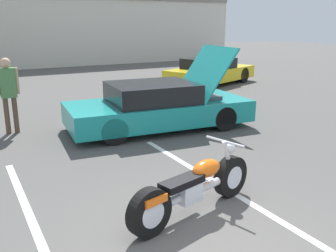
{
  "coord_description": "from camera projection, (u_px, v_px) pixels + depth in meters",
  "views": [
    {
      "loc": [
        -2.23,
        -2.84,
        2.66
      ],
      "look_at": [
        1.06,
        3.01,
        0.8
      ],
      "focal_mm": 40.0,
      "sensor_mm": 36.0,
      "label": 1
    }
  ],
  "objects": [
    {
      "name": "parking_stripe_foreground",
      "position": [
        38.0,
        236.0,
        4.81
      ],
      "size": [
        0.12,
        5.69,
        0.01
      ],
      "primitive_type": "cube",
      "color": "white",
      "rests_on": "ground"
    },
    {
      "name": "parking_stripe_middle",
      "position": [
        225.0,
        188.0,
        6.23
      ],
      "size": [
        0.12,
        5.69,
        0.01
      ],
      "primitive_type": "cube",
      "color": "white",
      "rests_on": "ground"
    },
    {
      "name": "motorcycle",
      "position": [
        194.0,
        188.0,
        5.3
      ],
      "size": [
        2.31,
        0.88,
        0.96
      ],
      "rotation": [
        0.0,
        0.0,
        0.25
      ],
      "color": "black",
      "rests_on": "ground"
    },
    {
      "name": "show_car_hood_open",
      "position": [
        159.0,
        106.0,
        9.62
      ],
      "size": [
        4.81,
        2.38,
        2.06
      ],
      "rotation": [
        0.0,
        0.0,
        -0.1
      ],
      "color": "teal",
      "rests_on": "ground"
    },
    {
      "name": "parked_car_right_row",
      "position": [
        210.0,
        72.0,
        16.62
      ],
      "size": [
        4.8,
        3.26,
        1.16
      ],
      "rotation": [
        0.0,
        0.0,
        0.34
      ],
      "color": "yellow",
      "rests_on": "ground"
    },
    {
      "name": "spectator_by_show_car",
      "position": [
        8.0,
        89.0,
        9.04
      ],
      "size": [
        0.52,
        0.24,
        1.86
      ],
      "color": "brown",
      "rests_on": "ground"
    }
  ]
}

